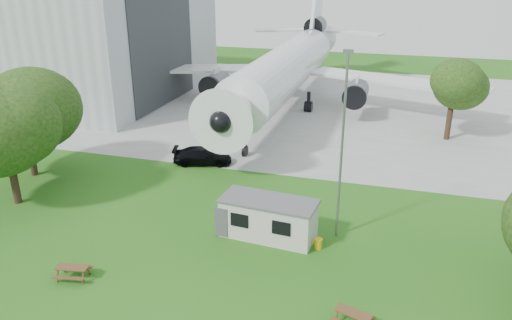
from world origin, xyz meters
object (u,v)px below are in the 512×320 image
(airliner, at_px, (288,65))
(picnic_west, at_px, (74,278))
(hangar, at_px, (33,21))
(site_cabin, at_px, (269,218))

(airliner, relative_size, picnic_west, 26.52)
(hangar, relative_size, picnic_west, 23.89)
(hangar, height_order, picnic_west, hangar)
(picnic_west, bearing_deg, airliner, 75.25)
(site_cabin, distance_m, picnic_west, 12.21)
(hangar, height_order, airliner, hangar)
(airliner, bearing_deg, site_cabin, -79.11)
(airliner, height_order, picnic_west, airliner)
(site_cabin, bearing_deg, picnic_west, -140.62)
(picnic_west, bearing_deg, site_cabin, 29.71)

